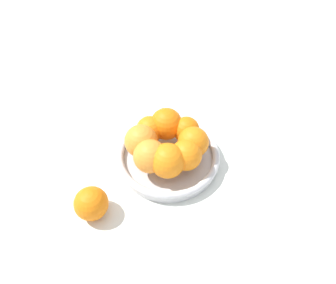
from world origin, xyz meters
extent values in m
plane|color=silver|center=(0.00, 0.00, 0.00)|extent=(4.00, 4.00, 0.00)
cylinder|color=silver|center=(0.00, 0.00, 0.01)|extent=(0.25, 0.25, 0.02)
torus|color=silver|center=(0.00, 0.00, 0.03)|extent=(0.26, 0.26, 0.02)
sphere|color=orange|center=(-0.04, -0.05, 0.07)|extent=(0.07, 0.07, 0.07)
sphere|color=orange|center=(0.01, -0.06, 0.08)|extent=(0.08, 0.08, 0.08)
sphere|color=orange|center=(0.05, -0.05, 0.07)|extent=(0.07, 0.07, 0.07)
sphere|color=orange|center=(0.06, 0.00, 0.07)|extent=(0.08, 0.08, 0.08)
sphere|color=orange|center=(0.04, 0.05, 0.07)|extent=(0.08, 0.08, 0.08)
sphere|color=orange|center=(0.00, 0.06, 0.08)|extent=(0.08, 0.08, 0.08)
sphere|color=orange|center=(-0.04, 0.04, 0.07)|extent=(0.07, 0.07, 0.07)
sphere|color=orange|center=(-0.06, 0.00, 0.07)|extent=(0.08, 0.08, 0.08)
sphere|color=orange|center=(0.16, 0.15, 0.04)|extent=(0.08, 0.08, 0.08)
camera|label=1|loc=(-0.01, 0.53, 0.65)|focal=35.00mm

